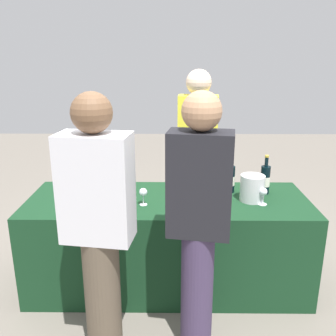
{
  "coord_description": "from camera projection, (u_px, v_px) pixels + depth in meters",
  "views": [
    {
      "loc": [
        0.02,
        -2.65,
        1.82
      ],
      "look_at": [
        0.0,
        0.0,
        1.0
      ],
      "focal_mm": 39.28,
      "sensor_mm": 36.0,
      "label": 1
    }
  ],
  "objects": [
    {
      "name": "wine_glass_1",
      "position": [
        143.0,
        193.0,
        2.71
      ],
      "size": [
        0.06,
        0.06,
        0.13
      ],
      "color": "silver",
      "rests_on": "tasting_table"
    },
    {
      "name": "wine_glass_3",
      "position": [
        263.0,
        193.0,
        2.71
      ],
      "size": [
        0.07,
        0.07,
        0.13
      ],
      "color": "silver",
      "rests_on": "tasting_table"
    },
    {
      "name": "guest_0",
      "position": [
        99.0,
        225.0,
        2.08
      ],
      "size": [
        0.42,
        0.27,
        1.64
      ],
      "rotation": [
        0.0,
        0.0,
        -0.14
      ],
      "color": "brown",
      "rests_on": "ground_plane"
    },
    {
      "name": "wine_bottle_0",
      "position": [
        85.0,
        177.0,
        2.99
      ],
      "size": [
        0.07,
        0.07,
        0.32
      ],
      "color": "black",
      "rests_on": "tasting_table"
    },
    {
      "name": "wine_bottle_5",
      "position": [
        230.0,
        179.0,
        2.96
      ],
      "size": [
        0.08,
        0.08,
        0.31
      ],
      "color": "black",
      "rests_on": "tasting_table"
    },
    {
      "name": "wine_bottle_3",
      "position": [
        189.0,
        178.0,
        2.98
      ],
      "size": [
        0.07,
        0.07,
        0.31
      ],
      "color": "black",
      "rests_on": "tasting_table"
    },
    {
      "name": "ice_bucket",
      "position": [
        252.0,
        188.0,
        2.79
      ],
      "size": [
        0.18,
        0.18,
        0.2
      ],
      "primitive_type": "cylinder",
      "color": "silver",
      "rests_on": "tasting_table"
    },
    {
      "name": "ground_plane",
      "position": [
        168.0,
        282.0,
        3.07
      ],
      "size": [
        12.0,
        12.0,
        0.0
      ],
      "primitive_type": "plane",
      "color": "slate"
    },
    {
      "name": "wine_bottle_2",
      "position": [
        124.0,
        176.0,
        3.01
      ],
      "size": [
        0.07,
        0.07,
        0.31
      ],
      "color": "black",
      "rests_on": "tasting_table"
    },
    {
      "name": "wine_glass_2",
      "position": [
        197.0,
        190.0,
        2.74
      ],
      "size": [
        0.07,
        0.07,
        0.15
      ],
      "color": "silver",
      "rests_on": "tasting_table"
    },
    {
      "name": "wine_bottle_1",
      "position": [
        107.0,
        178.0,
        2.94
      ],
      "size": [
        0.07,
        0.07,
        0.33
      ],
      "color": "black",
      "rests_on": "tasting_table"
    },
    {
      "name": "wine_bottle_4",
      "position": [
        210.0,
        179.0,
        2.95
      ],
      "size": [
        0.07,
        0.07,
        0.32
      ],
      "color": "black",
      "rests_on": "tasting_table"
    },
    {
      "name": "guest_1",
      "position": [
        199.0,
        219.0,
        2.13
      ],
      "size": [
        0.39,
        0.25,
        1.64
      ],
      "rotation": [
        0.0,
        0.0,
        -0.16
      ],
      "color": "#3F3351",
      "rests_on": "ground_plane"
    },
    {
      "name": "wine_bottle_6",
      "position": [
        265.0,
        179.0,
        2.93
      ],
      "size": [
        0.08,
        0.08,
        0.32
      ],
      "color": "black",
      "rests_on": "tasting_table"
    },
    {
      "name": "server_pouring",
      "position": [
        197.0,
        153.0,
        3.42
      ],
      "size": [
        0.37,
        0.23,
        1.7
      ],
      "rotation": [
        0.0,
        0.0,
        3.05
      ],
      "color": "#3F3351",
      "rests_on": "ground_plane"
    },
    {
      "name": "tasting_table",
      "position": [
        168.0,
        242.0,
        2.96
      ],
      "size": [
        2.18,
        0.78,
        0.75
      ],
      "primitive_type": "cube",
      "color": "#14381E",
      "rests_on": "ground_plane"
    },
    {
      "name": "wine_glass_0",
      "position": [
        127.0,
        190.0,
        2.76
      ],
      "size": [
        0.07,
        0.07,
        0.13
      ],
      "color": "silver",
      "rests_on": "tasting_table"
    }
  ]
}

